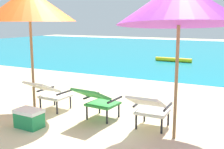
{
  "coord_description": "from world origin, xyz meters",
  "views": [
    {
      "loc": [
        2.54,
        -4.76,
        1.82
      ],
      "look_at": [
        0.0,
        0.22,
        0.75
      ],
      "focal_mm": 45.93,
      "sensor_mm": 36.0,
      "label": 1
    }
  ],
  "objects_px": {
    "beach_umbrella_right": "(180,3)",
    "lounge_chair_right": "(150,107)",
    "lounge_chair_left": "(49,92)",
    "lounge_chair_center": "(98,100)",
    "swim_buoy": "(173,60)",
    "cooler_box": "(29,118)",
    "beach_umbrella_left": "(29,5)"
  },
  "relations": [
    {
      "from": "swim_buoy",
      "to": "lounge_chair_center",
      "type": "relative_size",
      "value": 1.75
    },
    {
      "from": "beach_umbrella_right",
      "to": "cooler_box",
      "type": "height_order",
      "value": "beach_umbrella_right"
    },
    {
      "from": "swim_buoy",
      "to": "cooler_box",
      "type": "xyz_separation_m",
      "value": [
        -0.13,
        -8.82,
        0.06
      ]
    },
    {
      "from": "lounge_chair_left",
      "to": "beach_umbrella_right",
      "type": "distance_m",
      "value": 3.06
    },
    {
      "from": "beach_umbrella_right",
      "to": "beach_umbrella_left",
      "type": "bearing_deg",
      "value": -179.83
    },
    {
      "from": "beach_umbrella_left",
      "to": "swim_buoy",
      "type": "bearing_deg",
      "value": 85.65
    },
    {
      "from": "lounge_chair_left",
      "to": "lounge_chair_right",
      "type": "xyz_separation_m",
      "value": [
        2.12,
        -0.04,
        0.0
      ]
    },
    {
      "from": "lounge_chair_right",
      "to": "beach_umbrella_left",
      "type": "height_order",
      "value": "beach_umbrella_left"
    },
    {
      "from": "beach_umbrella_right",
      "to": "lounge_chair_right",
      "type": "bearing_deg",
      "value": 166.21
    },
    {
      "from": "swim_buoy",
      "to": "lounge_chair_left",
      "type": "distance_m",
      "value": 7.99
    },
    {
      "from": "beach_umbrella_right",
      "to": "cooler_box",
      "type": "xyz_separation_m",
      "value": [
        -2.34,
        -0.68,
        -1.89
      ]
    },
    {
      "from": "lounge_chair_left",
      "to": "lounge_chair_center",
      "type": "bearing_deg",
      "value": -1.56
    },
    {
      "from": "lounge_chair_left",
      "to": "lounge_chair_center",
      "type": "height_order",
      "value": "same"
    },
    {
      "from": "swim_buoy",
      "to": "beach_umbrella_left",
      "type": "xyz_separation_m",
      "value": [
        -0.62,
        -8.14,
        2.0
      ]
    },
    {
      "from": "lounge_chair_center",
      "to": "cooler_box",
      "type": "relative_size",
      "value": 1.89
    },
    {
      "from": "swim_buoy",
      "to": "cooler_box",
      "type": "relative_size",
      "value": 3.31
    },
    {
      "from": "lounge_chair_center",
      "to": "lounge_chair_right",
      "type": "xyz_separation_m",
      "value": [
        0.99,
        -0.01,
        0.0
      ]
    },
    {
      "from": "lounge_chair_left",
      "to": "cooler_box",
      "type": "relative_size",
      "value": 1.87
    },
    {
      "from": "lounge_chair_right",
      "to": "lounge_chair_left",
      "type": "bearing_deg",
      "value": 178.79
    },
    {
      "from": "swim_buoy",
      "to": "beach_umbrella_right",
      "type": "xyz_separation_m",
      "value": [
        2.2,
        -8.13,
        1.96
      ]
    },
    {
      "from": "lounge_chair_center",
      "to": "lounge_chair_right",
      "type": "bearing_deg",
      "value": -0.81
    },
    {
      "from": "beach_umbrella_left",
      "to": "cooler_box",
      "type": "bearing_deg",
      "value": -54.24
    },
    {
      "from": "swim_buoy",
      "to": "beach_umbrella_right",
      "type": "distance_m",
      "value": 8.65
    },
    {
      "from": "lounge_chair_left",
      "to": "beach_umbrella_left",
      "type": "bearing_deg",
      "value": -147.02
    },
    {
      "from": "swim_buoy",
      "to": "lounge_chair_center",
      "type": "height_order",
      "value": "lounge_chair_center"
    },
    {
      "from": "cooler_box",
      "to": "lounge_chair_right",
      "type": "bearing_deg",
      "value": 22.76
    },
    {
      "from": "lounge_chair_right",
      "to": "lounge_chair_center",
      "type": "bearing_deg",
      "value": 179.19
    },
    {
      "from": "beach_umbrella_left",
      "to": "beach_umbrella_right",
      "type": "height_order",
      "value": "beach_umbrella_right"
    },
    {
      "from": "lounge_chair_left",
      "to": "cooler_box",
      "type": "height_order",
      "value": "lounge_chair_left"
    },
    {
      "from": "lounge_chair_center",
      "to": "cooler_box",
      "type": "height_order",
      "value": "lounge_chair_center"
    },
    {
      "from": "beach_umbrella_left",
      "to": "beach_umbrella_right",
      "type": "xyz_separation_m",
      "value": [
        2.82,
        0.01,
        -0.04
      ]
    },
    {
      "from": "lounge_chair_left",
      "to": "cooler_box",
      "type": "xyz_separation_m",
      "value": [
        0.23,
        -0.84,
        -0.24
      ]
    }
  ]
}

